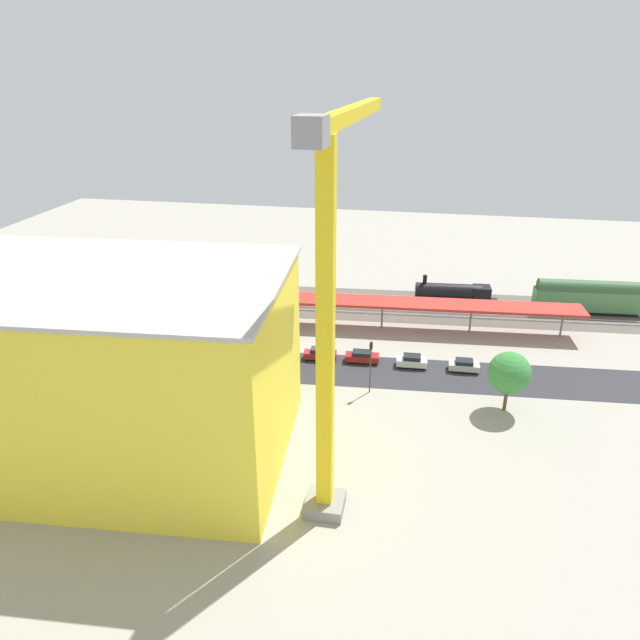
{
  "coord_description": "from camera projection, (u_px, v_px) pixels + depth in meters",
  "views": [
    {
      "loc": [
        -15.19,
        74.14,
        38.56
      ],
      "look_at": [
        -1.58,
        1.34,
        6.06
      ],
      "focal_mm": 32.87,
      "sensor_mm": 36.0,
      "label": 1
    }
  ],
  "objects": [
    {
      "name": "ground_plane",
      "position": [
        311.0,
        354.0,
        84.78
      ],
      "size": [
        183.33,
        183.33,
        0.0
      ],
      "primitive_type": "plane",
      "color": "#9E998C",
      "rests_on": "ground"
    },
    {
      "name": "rail_bed",
      "position": [
        334.0,
        303.0,
        102.87
      ],
      "size": [
        115.33,
        22.56,
        0.01
      ],
      "primitive_type": "cube",
      "rotation": [
        0.0,
        0.0,
        0.07
      ],
      "color": "#5B544C",
      "rests_on": "ground"
    },
    {
      "name": "street_asphalt",
      "position": [
        305.0,
        368.0,
        80.88
      ],
      "size": [
        114.93,
        16.64,
        0.01
      ],
      "primitive_type": "cube",
      "rotation": [
        0.0,
        0.0,
        0.07
      ],
      "color": "#2D2D33",
      "rests_on": "ground"
    },
    {
      "name": "track_rails",
      "position": [
        334.0,
        302.0,
        102.8
      ],
      "size": [
        114.34,
        16.16,
        0.12
      ],
      "color": "#9E9EA8",
      "rests_on": "ground"
    },
    {
      "name": "platform_canopy_near",
      "position": [
        383.0,
        302.0,
        91.36
      ],
      "size": [
        61.01,
        9.0,
        4.64
      ],
      "color": "#A82D23",
      "rests_on": "ground"
    },
    {
      "name": "locomotive",
      "position": [
        456.0,
        294.0,
        101.73
      ],
      "size": [
        14.36,
        3.6,
        5.06
      ],
      "color": "black",
      "rests_on": "ground"
    },
    {
      "name": "passenger_coach",
      "position": [
        589.0,
        296.0,
        97.62
      ],
      "size": [
        17.68,
        4.04,
        5.73
      ],
      "color": "black",
      "rests_on": "ground"
    },
    {
      "name": "freight_coach_far",
      "position": [
        145.0,
        280.0,
        104.1
      ],
      "size": [
        17.67,
        4.18,
        6.12
      ],
      "color": "black",
      "rests_on": "ground"
    },
    {
      "name": "parked_car_0",
      "position": [
        464.0,
        366.0,
        79.82
      ],
      "size": [
        4.14,
        1.97,
        1.66
      ],
      "color": "black",
      "rests_on": "ground"
    },
    {
      "name": "parked_car_1",
      "position": [
        412.0,
        362.0,
        80.88
      ],
      "size": [
        4.26,
        2.03,
        1.76
      ],
      "color": "black",
      "rests_on": "ground"
    },
    {
      "name": "parked_car_2",
      "position": [
        362.0,
        357.0,
        82.19
      ],
      "size": [
        4.81,
        2.13,
        1.68
      ],
      "color": "black",
      "rests_on": "ground"
    },
    {
      "name": "parked_car_3",
      "position": [
        320.0,
        354.0,
        82.91
      ],
      "size": [
        4.77,
        2.14,
        1.76
      ],
      "color": "black",
      "rests_on": "ground"
    },
    {
      "name": "construction_building",
      "position": [
        90.0,
        368.0,
        60.22
      ],
      "size": [
        41.57,
        26.37,
        19.65
      ],
      "primitive_type": "cube",
      "rotation": [
        0.0,
        0.0,
        0.07
      ],
      "color": "yellow",
      "rests_on": "ground"
    },
    {
      "name": "construction_roof_slab",
      "position": [
        73.0,
        276.0,
        56.2
      ],
      "size": [
        42.21,
        27.01,
        0.4
      ],
      "primitive_type": "cube",
      "rotation": [
        0.0,
        0.0,
        0.07
      ],
      "color": "#B7B2A8",
      "rests_on": "construction_building"
    },
    {
      "name": "tower_crane",
      "position": [
        333.0,
        283.0,
        49.17
      ],
      "size": [
        3.6,
        30.52,
        35.6
      ],
      "color": "gray",
      "rests_on": "ground"
    },
    {
      "name": "box_truck_0",
      "position": [
        161.0,
        364.0,
        78.29
      ],
      "size": [
        9.09,
        2.61,
        3.46
      ],
      "color": "black",
      "rests_on": "ground"
    },
    {
      "name": "street_tree_0",
      "position": [
        256.0,
        341.0,
        75.37
      ],
      "size": [
        5.85,
        5.85,
        8.73
      ],
      "color": "brown",
      "rests_on": "ground"
    },
    {
      "name": "street_tree_1",
      "position": [
        509.0,
        373.0,
        69.07
      ],
      "size": [
        5.07,
        5.07,
        7.62
      ],
      "color": "brown",
      "rests_on": "ground"
    },
    {
      "name": "street_tree_2",
      "position": [
        34.0,
        329.0,
        80.89
      ],
      "size": [
        4.52,
        4.52,
        7.16
      ],
      "color": "brown",
      "rests_on": "ground"
    },
    {
      "name": "street_tree_3",
      "position": [
        249.0,
        341.0,
        75.96
      ],
      "size": [
        4.75,
        4.75,
        7.98
      ],
      "color": "brown",
      "rests_on": "ground"
    },
    {
      "name": "traffic_light",
      "position": [
        371.0,
        360.0,
        73.08
      ],
      "size": [
        0.5,
        0.36,
        7.07
      ],
      "color": "#333333",
      "rests_on": "ground"
    }
  ]
}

